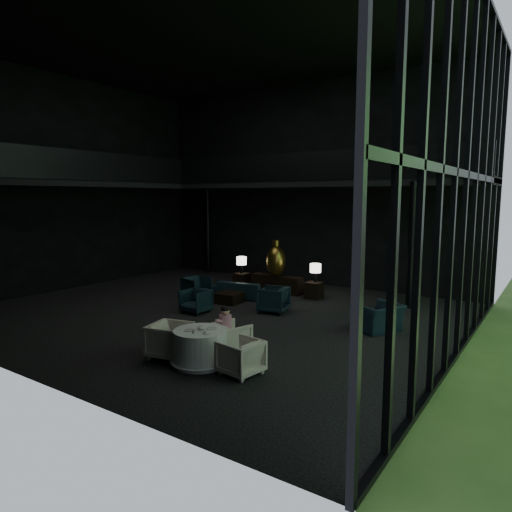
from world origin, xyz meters
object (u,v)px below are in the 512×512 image
Objects in this scene: lounge_armchair_west at (196,286)px; coffee_table at (229,298)px; lounge_armchair_south at (196,300)px; window_armchair at (378,312)px; bronze_urn at (276,261)px; sofa at (242,287)px; child at (225,319)px; dining_table at (200,349)px; console at (277,284)px; side_table_right at (314,290)px; table_lamp_left at (242,261)px; table_lamp_right at (315,269)px; lounge_armchair_east at (273,297)px; dining_chair_west at (170,337)px; side_table_left at (242,280)px; dining_chair_east at (241,355)px; dining_chair_north at (231,336)px.

lounge_armchair_west reaches higher than coffee_table.
lounge_armchair_south is 0.67× the size of window_armchair.
bronze_urn is 1.71m from sofa.
dining_table is at bearing 94.06° from child.
bronze_urn reaches higher than console.
child is at bearing -68.75° from console.
lounge_armchair_west is at bearing -146.84° from side_table_right.
console is at bearing 83.78° from lounge_armchair_south.
table_lamp_left is 0.74× the size of lounge_armchair_west.
lounge_armchair_east is at bearing -94.26° from table_lamp_right.
side_table_right is at bearing -12.37° from dining_chair_west.
side_table_left reaches higher than coffee_table.
lounge_armchair_west is (-1.84, -2.30, -0.76)m from bronze_urn.
child is at bearing -82.49° from table_lamp_right.
window_armchair reaches higher than side_table_left.
window_armchair is (3.16, -2.63, -0.52)m from table_lamp_right.
table_lamp_left is at bearing -141.00° from lounge_armchair_east.
child is at bearing 111.70° from sofa.
window_armchair is 4.25m from child.
child is (0.76, 1.00, 0.29)m from dining_chair_west.
console is 2.29× the size of lounge_armchair_west.
dining_table is 1.05m from child.
coffee_table is at bearing -132.14° from dining_chair_east.
sofa is 2.62× the size of lounge_armchair_south.
lounge_armchair_south is 3.74m from child.
table_lamp_left is 7.90m from dining_chair_west.
side_table_left is at bearing 177.82° from side_table_right.
child reaches higher than lounge_armchair_west.
table_lamp_left is at bearing 119.76° from dining_table.
child reaches higher than console.
window_armchair is at bearing -123.73° from child.
dining_chair_east is (4.03, -5.61, -0.01)m from sofa.
bronze_urn is 3.95m from lounge_armchair_south.
coffee_table is (1.39, 0.06, -0.26)m from lounge_armchair_west.
dining_chair_east is (3.50, -7.11, 0.07)m from console.
window_armchair is (6.61, -0.29, 0.08)m from lounge_armchair_west.
dining_chair_west is at bearing -78.85° from dining_chair_east.
lounge_armchair_east is (3.01, -2.51, -0.56)m from table_lamp_left.
dining_table is (3.00, -3.25, -0.07)m from lounge_armchair_south.
table_lamp_right reaches higher than sofa.
sofa is 5.42m from window_armchair.
lounge_armchair_west is 0.94× the size of dining_chair_west.
lounge_armchair_south is 1.06× the size of dining_chair_north.
bronze_urn reaches higher than lounge_armchair_east.
console is 2.72× the size of dining_chair_north.
window_armchair is (5.29, -1.17, 0.11)m from sofa.
dining_chair_east reaches higher than side_table_right.
lounge_armchair_south is (-0.00, -2.40, -0.01)m from sofa.
dining_chair_north is at bearing 6.04° from lounge_armchair_east.
window_armchair is 1.60× the size of dining_chair_north.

